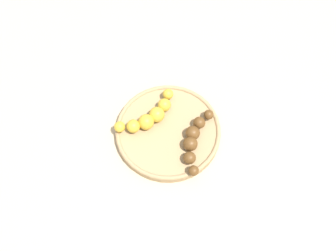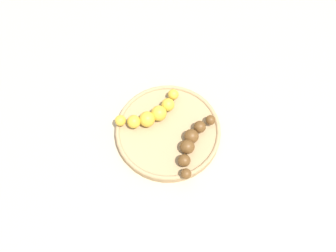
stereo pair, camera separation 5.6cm
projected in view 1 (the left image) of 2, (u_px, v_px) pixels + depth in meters
ground_plane at (168, 133)px, 0.87m from camera, size 2.40×2.40×0.00m
fruit_bowl at (168, 131)px, 0.86m from camera, size 0.24×0.24×0.02m
banana_spotted at (150, 116)px, 0.85m from camera, size 0.16×0.07×0.04m
banana_overripe at (194, 140)px, 0.83m from camera, size 0.15×0.09×0.03m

